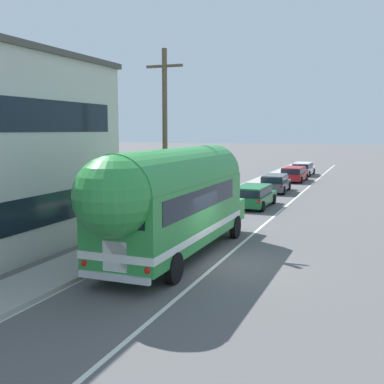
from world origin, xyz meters
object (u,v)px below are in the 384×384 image
Objects in this scene: painted_bus at (171,198)px; car_third at (294,173)px; car_fourth at (303,168)px; utility_pole at (165,138)px; car_second at (275,182)px; car_lead at (253,195)px.

car_third is at bearing 90.17° from painted_bus.
car_third is at bearing -89.37° from car_fourth.
utility_pole is 16.42m from car_second.
car_second and car_third have the same top height.
car_second is (-0.15, 7.73, -0.01)m from car_lead.
car_lead is at bearing -89.79° from car_fourth.
painted_bus reaches higher than car_third.
painted_bus is at bearing -89.83° from car_third.
painted_bus reaches higher than car_lead.
car_lead is (-0.07, 12.94, -1.51)m from painted_bus.
car_lead is 0.98× the size of car_fourth.
utility_pole is 1.80× the size of car_fourth.
utility_pole is at bearing -95.47° from car_third.
painted_bus reaches higher than car_fourth.
car_third is (0.14, 8.24, 0.01)m from car_second.
utility_pole reaches higher than painted_bus.
utility_pole reaches higher than car_third.
car_third is (-0.01, 15.97, 0.00)m from car_lead.
utility_pole reaches higher than car_lead.
painted_bus is at bearing -89.37° from car_second.
car_second is 8.25m from car_third.
painted_bus is 35.36m from car_fourth.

